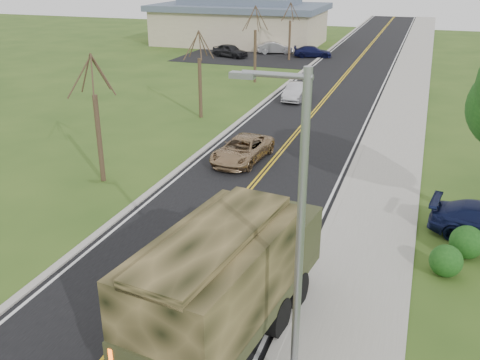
% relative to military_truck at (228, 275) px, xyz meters
% --- Properties ---
extents(ground, '(160.00, 160.00, 0.00)m').
position_rel_military_truck_xyz_m(ground, '(-2.80, -0.99, -2.12)').
color(ground, '#2E4A18').
rests_on(ground, ground).
extents(road, '(8.00, 120.00, 0.01)m').
position_rel_military_truck_xyz_m(road, '(-2.80, 39.01, -2.11)').
color(road, black).
rests_on(road, ground).
extents(curb_right, '(0.30, 120.00, 0.12)m').
position_rel_military_truck_xyz_m(curb_right, '(1.35, 39.01, -2.06)').
color(curb_right, '#9E998E').
rests_on(curb_right, ground).
extents(sidewalk_right, '(3.20, 120.00, 0.10)m').
position_rel_military_truck_xyz_m(sidewalk_right, '(3.10, 39.01, -2.07)').
color(sidewalk_right, '#9E998E').
rests_on(sidewalk_right, ground).
extents(curb_left, '(0.30, 120.00, 0.10)m').
position_rel_military_truck_xyz_m(curb_left, '(-6.95, 39.01, -2.07)').
color(curb_left, '#9E998E').
rests_on(curb_left, ground).
extents(street_light, '(1.65, 0.22, 8.00)m').
position_rel_military_truck_xyz_m(street_light, '(2.10, -1.49, 2.31)').
color(street_light, gray).
rests_on(street_light, ground).
extents(bare_tree_a, '(1.93, 2.26, 6.08)m').
position_rel_military_truck_xyz_m(bare_tree_a, '(-9.80, 9.01, 0.51)').
color(bare_tree_a, '#38281C').
rests_on(bare_tree_a, ground).
extents(bare_tree_b, '(1.83, 2.14, 5.73)m').
position_rel_military_truck_xyz_m(bare_tree_b, '(-9.80, 21.01, 0.36)').
color(bare_tree_b, '#38281C').
rests_on(bare_tree_b, ground).
extents(bare_tree_c, '(2.04, 2.39, 6.42)m').
position_rel_military_truck_xyz_m(bare_tree_c, '(-9.80, 33.01, 0.66)').
color(bare_tree_c, '#38281C').
rests_on(bare_tree_c, ground).
extents(bare_tree_d, '(1.88, 2.20, 5.91)m').
position_rel_military_truck_xyz_m(bare_tree_d, '(-9.80, 45.01, 0.43)').
color(bare_tree_d, '#38281C').
rests_on(bare_tree_d, ground).
extents(commercial_building, '(25.50, 21.50, 5.65)m').
position_rel_military_truck_xyz_m(commercial_building, '(-18.78, 54.98, 0.57)').
color(commercial_building, tan).
rests_on(commercial_building, ground).
extents(military_truck, '(3.54, 7.69, 3.70)m').
position_rel_military_truck_xyz_m(military_truck, '(0.00, 0.00, 0.00)').
color(military_truck, black).
rests_on(military_truck, ground).
extents(suv_champagne, '(2.53, 4.76, 1.27)m').
position_rel_military_truck_xyz_m(suv_champagne, '(-4.35, 13.79, -1.48)').
color(suv_champagne, '#967855').
rests_on(suv_champagne, ground).
extents(sedan_silver, '(1.36, 3.91, 1.29)m').
position_rel_military_truck_xyz_m(sedan_silver, '(-4.86, 27.91, -1.48)').
color(sedan_silver, '#BCBBC0').
rests_on(sedan_silver, ground).
extents(lot_car_dark, '(4.51, 3.05, 1.43)m').
position_rel_military_truck_xyz_m(lot_car_dark, '(-16.39, 44.66, -1.41)').
color(lot_car_dark, black).
rests_on(lot_car_dark, ground).
extents(lot_car_silver, '(4.27, 2.79, 1.33)m').
position_rel_military_truck_xyz_m(lot_car_silver, '(-12.37, 48.64, -1.45)').
color(lot_car_silver, '#A5A4A9').
rests_on(lot_car_silver, ground).
extents(lot_car_navy, '(4.46, 2.68, 1.21)m').
position_rel_military_truck_xyz_m(lot_car_navy, '(-7.80, 47.60, -1.51)').
color(lot_car_navy, '#0F1137').
rests_on(lot_car_navy, ground).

